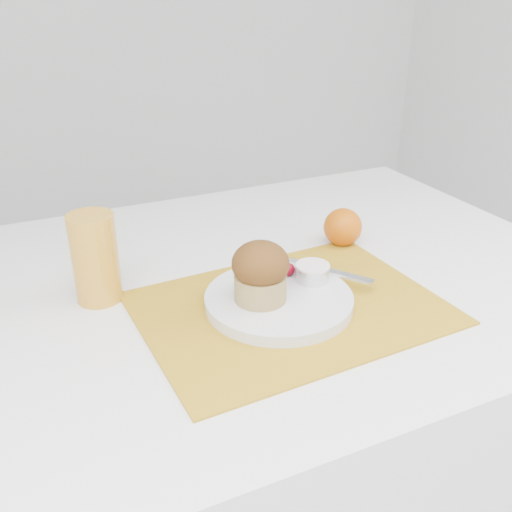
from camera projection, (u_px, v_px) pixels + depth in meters
name	position (u px, v px, depth m)	size (l,w,h in m)	color
table	(236.00, 451.00, 1.09)	(1.20, 0.80, 0.75)	white
placemat	(291.00, 308.00, 0.84)	(0.44, 0.32, 0.00)	#B38418
plate	(279.00, 300.00, 0.84)	(0.22, 0.22, 0.02)	silver
ramekin	(312.00, 273.00, 0.88)	(0.05, 0.05, 0.02)	silver
cream	(313.00, 266.00, 0.87)	(0.05, 0.05, 0.01)	white
raspberry_near	(273.00, 276.00, 0.87)	(0.02, 0.02, 0.02)	#55020E
raspberry_far	(288.00, 269.00, 0.89)	(0.02, 0.02, 0.02)	#51020E
butter_knife	(321.00, 269.00, 0.91)	(0.18, 0.01, 0.00)	silver
orange	(343.00, 227.00, 1.03)	(0.07, 0.07, 0.07)	#C65907
juice_glass	(95.00, 258.00, 0.84)	(0.07, 0.07, 0.14)	gold
muffin	(260.00, 272.00, 0.81)	(0.09, 0.09, 0.09)	tan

